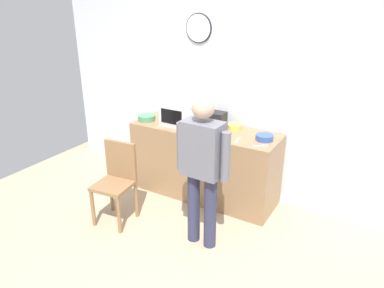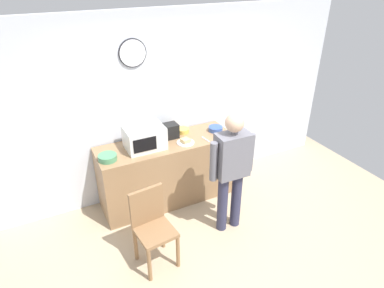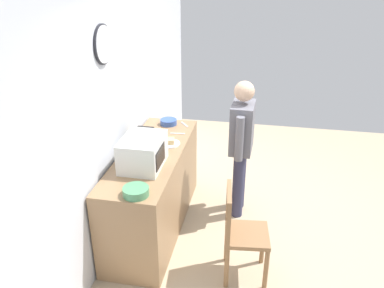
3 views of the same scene
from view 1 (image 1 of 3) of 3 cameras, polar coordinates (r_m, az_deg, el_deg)
ground_plane at (r=3.91m, az=-3.68°, el=-16.63°), size 6.00×6.00×0.00m
back_wall at (r=4.60m, az=7.17°, el=7.61°), size 5.40×0.13×2.60m
kitchen_counter at (r=4.67m, az=1.90°, el=-2.95°), size 1.89×0.62×0.93m
microwave at (r=4.58m, az=-1.35°, el=4.83°), size 0.50×0.39×0.30m
sandwich_plate at (r=4.27m, az=3.79°, el=1.66°), size 0.24×0.24×0.07m
salad_bowl at (r=4.20m, az=11.39°, el=1.04°), size 0.20×0.20×0.06m
cereal_bowl at (r=4.83m, az=-7.18°, el=4.15°), size 0.23×0.23×0.07m
mixing_bowl at (r=4.49m, az=6.77°, el=2.72°), size 0.18×0.18×0.06m
toaster at (r=4.51m, az=3.88°, el=3.83°), size 0.22×0.18×0.20m
fork_utensil at (r=4.14m, az=7.21°, el=0.59°), size 0.04×0.17×0.01m
spoon_utensil at (r=4.03m, az=10.75°, el=-0.27°), size 0.15×0.12×0.01m
person_standing at (r=3.54m, az=1.66°, el=-2.96°), size 0.59×0.25×1.62m
wooden_chair at (r=4.24m, az=-11.80°, el=-5.34°), size 0.44×0.44×0.94m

